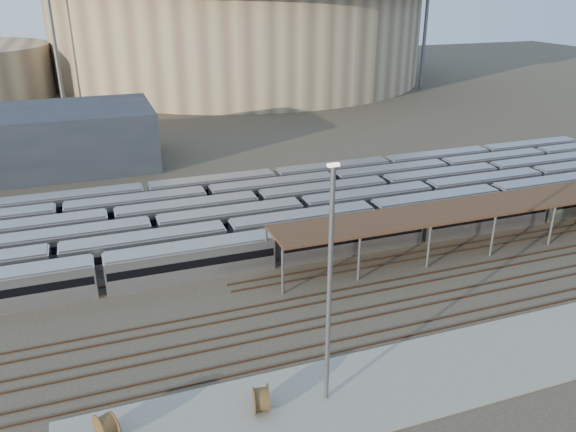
# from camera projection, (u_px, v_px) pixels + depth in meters

# --- Properties ---
(ground) EXTENTS (420.00, 420.00, 0.00)m
(ground) POSITION_uv_depth(u_px,v_px,m) (359.00, 286.00, 59.01)
(ground) COLOR #383026
(ground) RESTS_ON ground
(apron) EXTENTS (50.00, 9.00, 0.20)m
(apron) POSITION_uv_depth(u_px,v_px,m) (386.00, 385.00, 44.38)
(apron) COLOR gray
(apron) RESTS_ON ground
(subway_trains) EXTENTS (126.87, 23.90, 3.60)m
(subway_trains) POSITION_uv_depth(u_px,v_px,m) (303.00, 208.00, 74.65)
(subway_trains) COLOR #B5B6BA
(subway_trains) RESTS_ON ground
(inspection_shed) EXTENTS (60.30, 6.00, 5.30)m
(inspection_shed) POSITION_uv_depth(u_px,v_px,m) (510.00, 203.00, 67.43)
(inspection_shed) COLOR #5E5E63
(inspection_shed) RESTS_ON ground
(empty_tracks) EXTENTS (170.00, 9.62, 0.18)m
(empty_tracks) POSITION_uv_depth(u_px,v_px,m) (382.00, 309.00, 54.63)
(empty_tracks) COLOR #4C3323
(empty_tracks) RESTS_ON ground
(stadium) EXTENTS (124.00, 124.00, 32.50)m
(stadium) POSITION_uv_depth(u_px,v_px,m) (238.00, 26.00, 182.06)
(stadium) COLOR tan
(stadium) RESTS_ON ground
(service_building) EXTENTS (42.00, 20.00, 10.00)m
(service_building) POSITION_uv_depth(u_px,v_px,m) (25.00, 141.00, 93.92)
(service_building) COLOR #1E232D
(service_building) RESTS_ON ground
(floodlight_0) EXTENTS (4.00, 1.00, 38.40)m
(floodlight_0) POSITION_uv_depth(u_px,v_px,m) (51.00, 22.00, 137.23)
(floodlight_0) COLOR #5E5E63
(floodlight_0) RESTS_ON ground
(floodlight_2) EXTENTS (4.00, 1.00, 38.40)m
(floodlight_2) POSITION_uv_depth(u_px,v_px,m) (426.00, 16.00, 159.76)
(floodlight_2) COLOR #5E5E63
(floodlight_2) RESTS_ON ground
(floodlight_3) EXTENTS (4.00, 1.00, 38.40)m
(floodlight_3) POSITION_uv_depth(u_px,v_px,m) (120.00, 11.00, 186.90)
(floodlight_3) COLOR #5E5E63
(floodlight_3) RESTS_ON ground
(cable_reel_west) EXTENTS (1.72, 2.14, 1.88)m
(cable_reel_west) POSITION_uv_depth(u_px,v_px,m) (107.00, 426.00, 38.87)
(cable_reel_west) COLOR brown
(cable_reel_west) RESTS_ON apron
(cable_reel_east) EXTENTS (1.50, 2.20, 2.02)m
(cable_reel_east) POSITION_uv_depth(u_px,v_px,m) (261.00, 399.00, 41.24)
(cable_reel_east) COLOR brown
(cable_reel_east) RESTS_ON apron
(yard_light_pole) EXTENTS (0.81, 0.36, 18.67)m
(yard_light_pole) POSITION_uv_depth(u_px,v_px,m) (329.00, 290.00, 39.28)
(yard_light_pole) COLOR #5E5E63
(yard_light_pole) RESTS_ON apron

